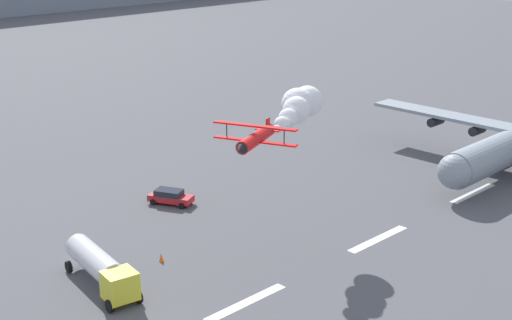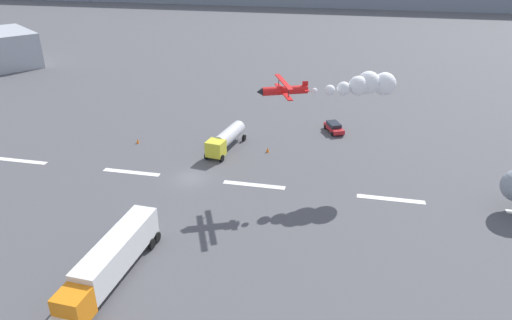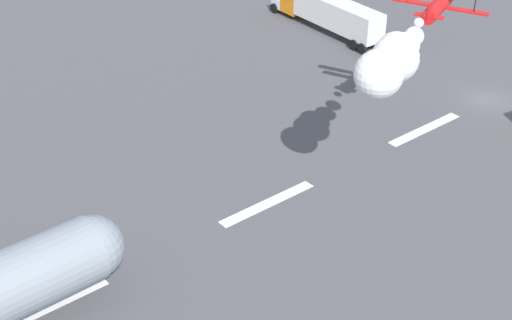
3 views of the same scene
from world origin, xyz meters
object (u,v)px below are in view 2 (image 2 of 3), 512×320
at_px(stunt_biplane_red, 360,85).
at_px(semi_truck_orange, 110,262).
at_px(airport_staff_sedan, 334,127).
at_px(traffic_cone_near, 138,141).
at_px(fuel_tanker_truck, 226,139).
at_px(traffic_cone_far, 268,150).

bearing_deg(stunt_biplane_red, semi_truck_orange, -127.89).
xyz_separation_m(airport_staff_sedan, traffic_cone_near, (-29.02, -11.05, -0.44)).
height_order(stunt_biplane_red, fuel_tanker_truck, stunt_biplane_red).
distance_m(stunt_biplane_red, traffic_cone_near, 34.50).
distance_m(fuel_tanker_truck, traffic_cone_near, 13.92).
bearing_deg(stunt_biplane_red, traffic_cone_far, 161.51).
bearing_deg(traffic_cone_far, fuel_tanker_truck, -176.54).
bearing_deg(traffic_cone_near, fuel_tanker_truck, 2.50).
distance_m(semi_truck_orange, traffic_cone_far, 32.01).
xyz_separation_m(semi_truck_orange, airport_staff_sedan, (17.49, 40.87, -1.32)).
xyz_separation_m(stunt_biplane_red, semi_truck_orange, (-20.78, -26.70, -9.94)).
xyz_separation_m(semi_truck_orange, fuel_tanker_truck, (2.31, 30.43, -0.39)).
bearing_deg(traffic_cone_near, airport_staff_sedan, 20.84).
bearing_deg(traffic_cone_near, stunt_biplane_red, -5.52).
bearing_deg(semi_truck_orange, stunt_biplane_red, 52.11).
height_order(semi_truck_orange, fuel_tanker_truck, semi_truck_orange).
bearing_deg(stunt_biplane_red, airport_staff_sedan, 103.07).
distance_m(stunt_biplane_red, airport_staff_sedan, 18.40).
xyz_separation_m(stunt_biplane_red, traffic_cone_far, (-12.27, 4.10, -11.70)).
height_order(fuel_tanker_truck, airport_staff_sedan, fuel_tanker_truck).
bearing_deg(fuel_tanker_truck, airport_staff_sedan, 34.52).
height_order(fuel_tanker_truck, traffic_cone_far, fuel_tanker_truck).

